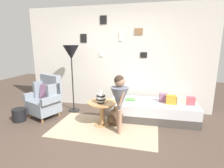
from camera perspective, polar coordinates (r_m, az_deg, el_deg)
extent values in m
plane|color=#4C3D33|center=(3.25, -6.92, -18.41)|extent=(12.00, 12.00, 0.00)
cube|color=silver|center=(4.67, 1.14, 8.17)|extent=(4.80, 0.10, 2.60)
cube|color=black|center=(4.71, -2.76, 19.79)|extent=(0.17, 0.02, 0.20)
cube|color=silver|center=(4.70, -2.78, 19.80)|extent=(0.13, 0.01, 0.16)
cube|color=black|center=(4.85, -9.05, 14.26)|extent=(0.17, 0.02, 0.21)
cube|color=silver|center=(4.85, -9.06, 14.26)|extent=(0.13, 0.01, 0.17)
cube|color=olive|center=(4.51, 8.54, 16.25)|extent=(0.19, 0.02, 0.15)
cube|color=silver|center=(4.51, 8.54, 16.25)|extent=(0.15, 0.01, 0.12)
cube|color=black|center=(4.50, 10.09, 9.13)|extent=(0.16, 0.02, 0.13)
cube|color=gray|center=(4.50, 10.09, 9.12)|extent=(0.13, 0.01, 0.10)
cube|color=white|center=(4.70, -3.47, 9.47)|extent=(0.10, 0.02, 0.12)
cube|color=#969695|center=(4.70, -3.48, 9.46)|extent=(0.08, 0.01, 0.09)
cube|color=white|center=(4.57, 2.83, 14.95)|extent=(0.08, 0.02, 0.22)
cube|color=silver|center=(4.57, 2.82, 14.95)|extent=(0.06, 0.01, 0.18)
cube|color=tan|center=(3.72, -2.31, -13.96)|extent=(2.09, 1.18, 0.01)
cylinder|color=#9E7042|center=(4.59, -24.74, -9.05)|extent=(0.04, 0.04, 0.12)
cylinder|color=#9E7042|center=(4.21, -21.39, -10.75)|extent=(0.04, 0.04, 0.12)
cylinder|color=#9E7042|center=(4.81, -20.10, -7.66)|extent=(0.04, 0.04, 0.12)
cylinder|color=#9E7042|center=(4.44, -16.52, -9.11)|extent=(0.04, 0.04, 0.12)
cube|color=gray|center=(4.44, -20.91, -6.58)|extent=(0.76, 0.74, 0.30)
cube|color=gray|center=(4.44, -18.90, -0.67)|extent=(0.61, 0.35, 0.55)
cube|color=gray|center=(4.60, -22.06, -1.53)|extent=(0.19, 0.32, 0.39)
cube|color=gray|center=(4.18, -18.19, -2.60)|extent=(0.19, 0.32, 0.39)
cube|color=gray|center=(4.63, -23.62, -3.15)|extent=(0.27, 0.50, 0.14)
cube|color=gray|center=(4.10, -18.80, -4.76)|extent=(0.27, 0.50, 0.14)
cube|color=gray|center=(4.40, -20.18, -2.45)|extent=(0.40, 0.29, 0.33)
cube|color=#4C4742|center=(4.22, 12.70, -9.62)|extent=(1.93, 0.86, 0.18)
cube|color=silver|center=(4.15, 12.83, -7.07)|extent=(1.93, 0.86, 0.22)
cube|color=#D64C56|center=(4.16, 23.67, -4.98)|extent=(0.20, 0.14, 0.17)
cube|color=beige|center=(4.10, 21.14, -4.96)|extent=(0.20, 0.14, 0.17)
cube|color=orange|center=(4.06, 18.33, -4.77)|extent=(0.21, 0.12, 0.20)
cube|color=gray|center=(4.18, 16.11, -4.18)|extent=(0.19, 0.13, 0.19)
cylinder|color=tan|center=(3.87, -3.14, -12.75)|extent=(0.33, 0.33, 0.02)
cylinder|color=tan|center=(3.77, -3.19, -9.46)|extent=(0.10, 0.10, 0.46)
cylinder|color=tan|center=(3.69, -3.24, -5.92)|extent=(0.60, 0.60, 0.03)
cylinder|color=black|center=(3.62, -3.53, -5.73)|extent=(0.15, 0.15, 0.03)
cylinder|color=white|center=(3.61, -3.53, -5.24)|extent=(0.17, 0.17, 0.03)
cylinder|color=black|center=(3.60, -3.54, -4.75)|extent=(0.20, 0.20, 0.03)
cylinder|color=white|center=(3.59, -3.55, -4.25)|extent=(0.20, 0.20, 0.03)
cylinder|color=black|center=(3.58, -3.56, -3.75)|extent=(0.17, 0.17, 0.03)
cylinder|color=white|center=(3.58, -3.56, -3.25)|extent=(0.15, 0.15, 0.03)
cylinder|color=white|center=(3.56, -3.57, -2.54)|extent=(0.07, 0.07, 0.06)
cylinder|color=black|center=(4.73, -12.03, -8.14)|extent=(0.28, 0.28, 0.02)
cylinder|color=black|center=(4.51, -12.49, 1.14)|extent=(0.03, 0.03, 1.54)
cone|color=black|center=(4.43, -12.93, 9.85)|extent=(0.38, 0.38, 0.33)
cylinder|color=#A37A60|center=(3.41, 2.48, -12.13)|extent=(0.07, 0.07, 0.48)
cylinder|color=#A37A60|center=(3.50, 2.23, -11.44)|extent=(0.07, 0.07, 0.48)
cone|color=slate|center=(3.30, 2.42, -4.90)|extent=(0.34, 0.34, 0.46)
cylinder|color=slate|center=(3.26, 2.45, -2.36)|extent=(0.17, 0.17, 0.17)
cylinder|color=#A37A60|center=(3.17, 3.12, -4.43)|extent=(0.14, 0.09, 0.31)
cylinder|color=#A37A60|center=(3.40, 2.47, -3.23)|extent=(0.14, 0.09, 0.31)
sphere|color=#A37A60|center=(3.22, 2.48, 0.80)|extent=(0.19, 0.19, 0.19)
sphere|color=#38281E|center=(3.21, 2.31, 1.22)|extent=(0.18, 0.18, 0.18)
cube|color=#4F9141|center=(4.15, 5.87, -4.96)|extent=(0.25, 0.20, 0.03)
sphere|color=#473323|center=(3.78, 1.23, -10.79)|extent=(0.33, 0.33, 0.33)
cylinder|color=#473323|center=(3.71, 1.25, -7.91)|extent=(0.09, 0.09, 0.09)
cylinder|color=black|center=(4.49, -27.53, -8.74)|extent=(0.28, 0.28, 0.28)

